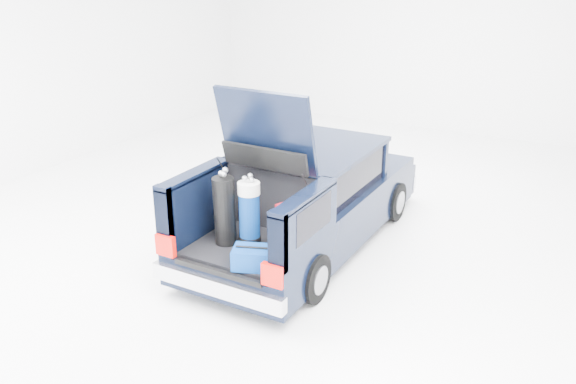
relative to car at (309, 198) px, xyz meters
The scene contains 6 objects.
ground 0.68m from the car, 90.00° to the right, with size 14.00×14.00×0.00m, color white.
car is the anchor object (origin of this frame).
red_suitcase 1.52m from the car, 70.57° to the right, with size 0.42×0.36×0.59m.
black_golf_bag 1.72m from the car, 100.19° to the right, with size 0.31×0.32×0.96m.
blue_golf_bag 1.56m from the car, 91.00° to the right, with size 0.31×0.31×0.91m.
blue_duffel 2.04m from the car, 80.12° to the right, with size 0.58×0.48×0.26m.
Camera 1 is at (3.70, -7.11, 3.94)m, focal length 38.00 mm.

